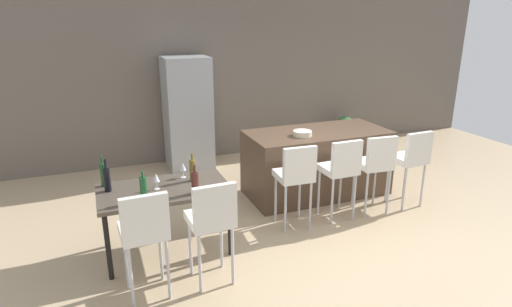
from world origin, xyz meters
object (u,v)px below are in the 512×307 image
object	(u,v)px
wine_bottle_near	(195,183)
wine_bottle_right	(193,170)
dining_table	(164,194)
fruit_bowl	(302,133)
wine_glass_far	(156,178)
wine_bottle_end	(144,189)
potted_plant	(345,129)
dining_chair_far	(212,217)
kitchen_island	(316,162)
bar_chair_left	(296,173)
bar_chair_right	(376,162)
wine_glass_left	(183,167)
dining_chair_near	(144,228)
wine_bottle_corner	(103,174)
wine_bottle_middle	(107,179)
bar_chair_middle	(341,167)
bar_chair_far	(411,157)
refrigerator	(188,113)

from	to	relation	value
wine_bottle_near	wine_bottle_right	distance (m)	0.36
dining_table	wine_bottle_right	bearing A→B (deg)	15.50
fruit_bowl	wine_glass_far	bearing A→B (deg)	-161.01
wine_glass_far	fruit_bowl	distance (m)	2.17
wine_bottle_end	potted_plant	world-z (taller)	wine_bottle_end
dining_chair_far	kitchen_island	bearing A→B (deg)	38.49
bar_chair_left	dining_chair_far	distance (m)	1.42
bar_chair_right	kitchen_island	bearing A→B (deg)	113.21
bar_chair_left	wine_glass_left	distance (m)	1.30
wine_bottle_right	fruit_bowl	size ratio (longest dim) A/B	1.24
dining_table	dining_chair_near	distance (m)	0.81
wine_bottle_corner	wine_glass_far	world-z (taller)	wine_bottle_corner
dining_table	wine_glass_left	world-z (taller)	wine_glass_left
fruit_bowl	dining_table	bearing A→B (deg)	-160.53
wine_glass_far	bar_chair_left	bearing A→B (deg)	-0.52
wine_bottle_middle	wine_glass_left	bearing A→B (deg)	7.04
fruit_bowl	potted_plant	world-z (taller)	fruit_bowl
kitchen_island	bar_chair_left	world-z (taller)	bar_chair_left
wine_bottle_middle	wine_bottle_right	xyz separation A→B (m)	(0.88, -0.03, -0.01)
wine_bottle_middle	dining_chair_near	bearing A→B (deg)	-74.26
dining_chair_far	wine_bottle_corner	bearing A→B (deg)	130.52
dining_chair_far	fruit_bowl	xyz separation A→B (m)	(1.67, 1.45, 0.26)
dining_chair_near	wine_glass_left	xyz separation A→B (m)	(0.55, 0.97, 0.17)
bar_chair_middle	wine_bottle_end	distance (m)	2.38
dining_table	wine_bottle_end	size ratio (longest dim) A/B	4.34
dining_chair_far	wine_bottle_right	world-z (taller)	wine_bottle_right
wine_bottle_corner	kitchen_island	bearing A→B (deg)	10.80
wine_glass_left	potted_plant	world-z (taller)	wine_glass_left
wine_bottle_middle	wine_bottle_end	world-z (taller)	wine_bottle_middle
bar_chair_middle	wine_bottle_corner	size ratio (longest dim) A/B	3.15
bar_chair_right	dining_chair_far	size ratio (longest dim) A/B	1.00
dining_chair_near	wine_bottle_corner	size ratio (longest dim) A/B	3.15
bar_chair_far	wine_bottle_right	bearing A→B (deg)	177.74
bar_chair_middle	wine_glass_far	xyz separation A→B (m)	(-2.21, 0.01, 0.17)
dining_table	wine_glass_left	distance (m)	0.39
potted_plant	refrigerator	bearing A→B (deg)	179.81
dining_table	dining_chair_far	world-z (taller)	dining_chair_far
wine_bottle_corner	dining_table	bearing A→B (deg)	-26.09
wine_bottle_end	potted_plant	bearing A→B (deg)	34.74
wine_glass_far	fruit_bowl	xyz separation A→B (m)	(2.05, 0.70, 0.09)
refrigerator	fruit_bowl	size ratio (longest dim) A/B	7.35
bar_chair_left	wine_bottle_end	world-z (taller)	same
wine_bottle_corner	wine_bottle_end	bearing A→B (deg)	-57.61
wine_glass_far	dining_table	bearing A→B (deg)	5.30
dining_table	wine_glass_far	xyz separation A→B (m)	(-0.07, -0.01, 0.20)
kitchen_island	bar_chair_middle	world-z (taller)	bar_chair_middle
bar_chair_left	fruit_bowl	xyz separation A→B (m)	(0.45, 0.72, 0.26)
wine_bottle_right	wine_glass_left	xyz separation A→B (m)	(-0.08, 0.13, -0.00)
wine_bottle_near	potted_plant	size ratio (longest dim) A/B	0.51
bar_chair_left	bar_chair_far	xyz separation A→B (m)	(1.68, 0.00, 0.00)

